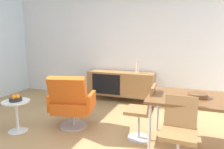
% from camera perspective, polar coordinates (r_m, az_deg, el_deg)
% --- Properties ---
extents(ground_plane, '(8.32, 8.32, 0.00)m').
position_cam_1_polar(ground_plane, '(3.21, -8.58, -18.85)').
color(ground_plane, tan).
extents(wall_back, '(6.80, 0.12, 2.80)m').
position_cam_1_polar(wall_back, '(5.24, 4.82, 8.51)').
color(wall_back, white).
rests_on(wall_back, ground_plane).
extents(sideboard, '(1.60, 0.45, 0.72)m').
position_cam_1_polar(sideboard, '(5.10, 2.36, -2.39)').
color(sideboard, olive).
rests_on(sideboard, ground_plane).
extents(vase_cobalt, '(0.06, 0.06, 0.23)m').
position_cam_1_polar(vase_cobalt, '(4.93, 6.86, 1.76)').
color(vase_cobalt, beige).
rests_on(vase_cobalt, sideboard).
extents(dining_table, '(1.60, 0.90, 0.74)m').
position_cam_1_polar(dining_table, '(3.13, 24.78, -6.61)').
color(dining_table, brown).
rests_on(dining_table, ground_plane).
extents(wooden_bowl_on_table, '(0.26, 0.26, 0.06)m').
position_cam_1_polar(wooden_bowl_on_table, '(3.09, 22.14, -5.23)').
color(wooden_bowl_on_table, brown).
rests_on(wooden_bowl_on_table, dining_table).
extents(dining_chair_front_left, '(0.41, 0.44, 0.86)m').
position_cam_1_polar(dining_chair_front_left, '(2.67, 17.69, -14.25)').
color(dining_chair_front_left, '#9E7042').
rests_on(dining_chair_front_left, ground_plane).
extents(dining_chair_near_window, '(0.44, 0.41, 0.86)m').
position_cam_1_polar(dining_chair_near_window, '(3.25, 8.44, -9.41)').
color(dining_chair_near_window, '#9E7042').
rests_on(dining_chair_near_window, ground_plane).
extents(lounge_chair_red, '(0.82, 0.77, 0.95)m').
position_cam_1_polar(lounge_chair_red, '(3.66, -10.95, -7.24)').
color(lounge_chair_red, '#D85919').
rests_on(lounge_chair_red, ground_plane).
extents(side_table_round, '(0.44, 0.44, 0.52)m').
position_cam_1_polar(side_table_round, '(3.86, -24.37, -9.34)').
color(side_table_round, white).
rests_on(side_table_round, ground_plane).
extents(fruit_bowl, '(0.20, 0.20, 0.11)m').
position_cam_1_polar(fruit_bowl, '(3.79, -24.61, -5.88)').
color(fruit_bowl, '#262628').
rests_on(fruit_bowl, side_table_round).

